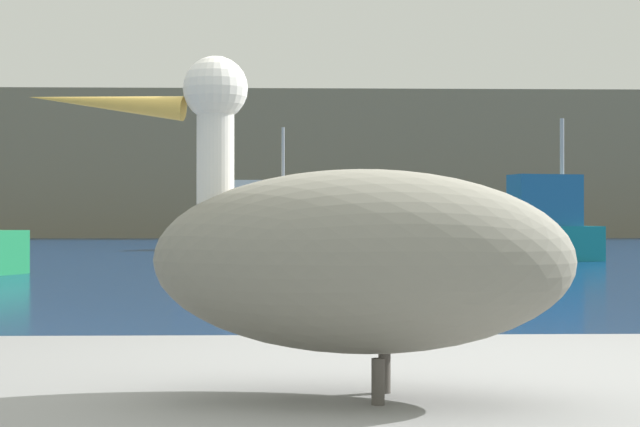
{
  "coord_description": "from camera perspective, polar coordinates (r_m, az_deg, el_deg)",
  "views": [
    {
      "loc": [
        -0.68,
        -3.12,
        1.24
      ],
      "look_at": [
        0.12,
        23.04,
        1.34
      ],
      "focal_mm": 60.75,
      "sensor_mm": 36.0,
      "label": 1
    }
  ],
  "objects": [
    {
      "name": "fishing_boat_blue",
      "position": [
        41.85,
        -3.97,
        -0.6
      ],
      "size": [
        5.31,
        1.88,
        4.74
      ],
      "rotation": [
        0.0,
        0.0,
        0.04
      ],
      "color": "blue",
      "rests_on": "ground"
    },
    {
      "name": "pelican",
      "position": [
        2.54,
        1.81,
        -2.25
      ],
      "size": [
        1.35,
        0.65,
        0.81
      ],
      "rotation": [
        0.0,
        0.0,
        2.96
      ],
      "color": "gray",
      "rests_on": "pier_dock"
    },
    {
      "name": "fishing_boat_teal",
      "position": [
        31.08,
        10.64,
        -0.91
      ],
      "size": [
        5.23,
        2.52,
        4.07
      ],
      "rotation": [
        0.0,
        0.0,
        0.24
      ],
      "color": "teal",
      "rests_on": "ground"
    },
    {
      "name": "hillside_backdrop",
      "position": [
        73.45,
        -1.22,
        2.32
      ],
      "size": [
        140.0,
        17.77,
        8.96
      ],
      "primitive_type": "cube",
      "color": "#7F755B",
      "rests_on": "ground"
    }
  ]
}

